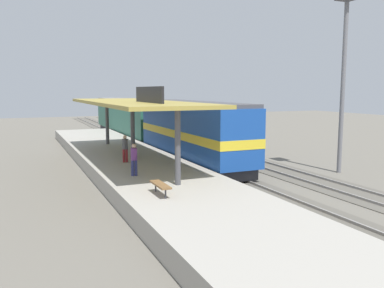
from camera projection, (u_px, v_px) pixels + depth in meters
name	position (u px, v px, depth m)	size (l,w,h in m)	color
ground_plane	(222.00, 165.00, 29.28)	(120.00, 120.00, 0.00)	#666056
track_near	(197.00, 166.00, 28.48)	(3.20, 110.00, 0.16)	#565249
track_far	(252.00, 162.00, 30.31)	(3.20, 110.00, 0.16)	#565249
platform	(133.00, 165.00, 26.60)	(6.00, 44.00, 0.90)	#9E998E
station_canopy	(133.00, 104.00, 25.97)	(5.20, 18.00, 4.70)	#47474C
platform_bench	(160.00, 185.00, 17.31)	(0.44, 1.70, 0.50)	#333338
locomotive	(192.00, 132.00, 28.95)	(2.93, 14.43, 4.44)	#28282D
passenger_carriage_single	(128.00, 118.00, 45.31)	(2.90, 20.00, 4.24)	#28282D
light_mast	(345.00, 42.00, 25.43)	(1.10, 1.10, 11.70)	slate
person_waiting	(134.00, 158.00, 21.16)	(0.34, 0.34, 1.71)	navy
person_walking	(125.00, 147.00, 25.16)	(0.34, 0.34, 1.71)	maroon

